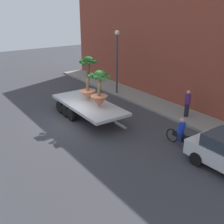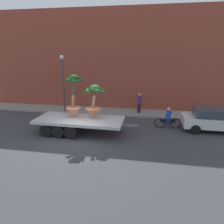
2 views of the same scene
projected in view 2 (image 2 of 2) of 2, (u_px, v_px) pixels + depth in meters
name	position (u px, v px, depth m)	size (l,w,h in m)	color
ground_plane	(79.00, 139.00, 12.85)	(60.00, 60.00, 0.00)	#38383D
sidewalk	(101.00, 111.00, 18.59)	(24.00, 2.20, 0.15)	gray
building_facade	(104.00, 61.00, 18.96)	(24.00, 1.20, 8.92)	brown
flatbed_trailer	(76.00, 121.00, 13.67)	(6.80, 2.50, 0.98)	#B7BABF
potted_palm_rear	(94.00, 104.00, 13.34)	(1.42, 1.37, 2.26)	#B26647
potted_palm_middle	(74.00, 101.00, 13.60)	(1.17, 1.14, 2.84)	#C17251
cyclist	(168.00, 119.00, 14.49)	(1.84, 0.36, 1.54)	black
parked_car	(214.00, 119.00, 13.92)	(4.24, 1.90, 1.58)	silver
pedestrian_near_gate	(139.00, 103.00, 17.60)	(0.36, 0.36, 1.71)	black
street_lamp	(63.00, 76.00, 17.46)	(0.36, 0.36, 4.83)	#383D42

